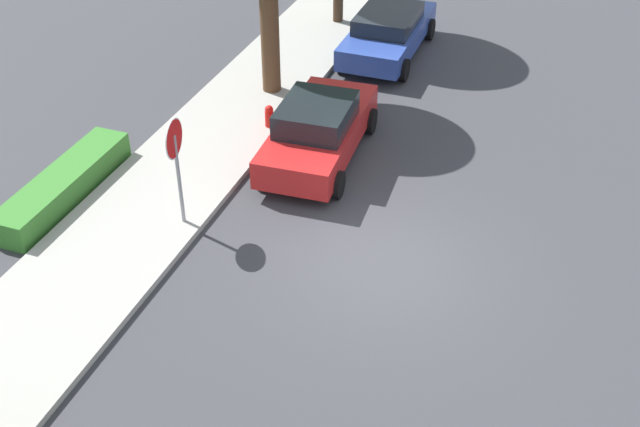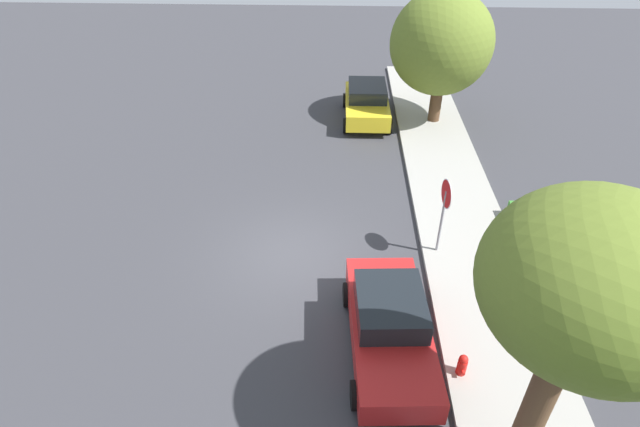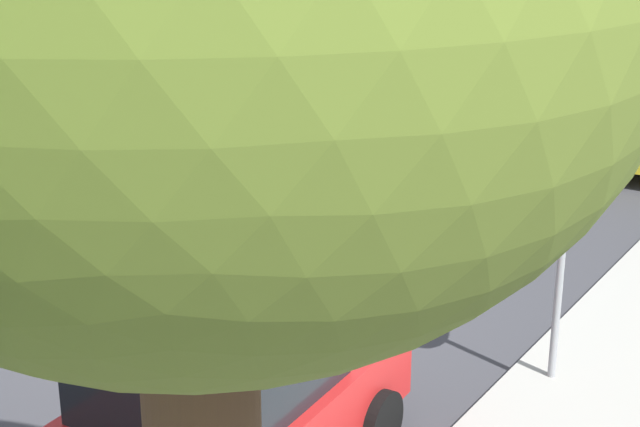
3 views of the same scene
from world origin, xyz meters
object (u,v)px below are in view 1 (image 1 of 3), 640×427
(parked_car_red, at_px, (318,130))
(stop_sign, at_px, (176,155))
(fire_hydrant, at_px, (269,118))
(parked_car_blue, at_px, (388,32))

(parked_car_red, bearing_deg, stop_sign, 154.51)
(stop_sign, relative_size, parked_car_red, 0.57)
(parked_car_red, distance_m, fire_hydrant, 1.83)
(parked_car_blue, bearing_deg, parked_car_red, -178.89)
(parked_car_blue, xyz_separation_m, fire_hydrant, (-5.41, 1.48, -0.36))
(parked_car_red, xyz_separation_m, parked_car_blue, (6.20, 0.12, -0.05))
(parked_car_red, height_order, parked_car_blue, parked_car_red)
(parked_car_blue, bearing_deg, stop_sign, 170.82)
(stop_sign, distance_m, parked_car_blue, 9.94)
(fire_hydrant, bearing_deg, stop_sign, 178.71)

